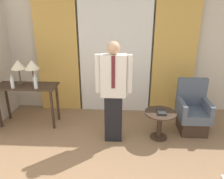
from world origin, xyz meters
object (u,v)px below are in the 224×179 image
bottle_near_edge (36,83)px  armchair (192,113)px  side_table (160,120)px  table_lamp_right (32,66)px  table_lamp_left (18,65)px  person (113,90)px  desk (27,93)px  book (161,112)px  bottle_by_lamp (12,83)px

bottle_near_edge → armchair: (2.83, 0.06, -0.56)m
side_table → table_lamp_right: bearing=168.7°
table_lamp_left → person: person is taller
table_lamp_left → table_lamp_right: bearing=0.0°
desk → armchair: size_ratio=1.20×
armchair → side_table: armchair is taller
desk → table_lamp_right: (0.13, 0.07, 0.51)m
table_lamp_left → book: size_ratio=2.08×
armchair → book: armchair is taller
desk → bottle_by_lamp: (-0.17, -0.16, 0.25)m
bottle_by_lamp → bottle_near_edge: bearing=0.9°
table_lamp_right → armchair: table_lamp_right is taller
bottle_near_edge → book: size_ratio=1.18×
table_lamp_right → side_table: (2.32, -0.46, -0.82)m
side_table → book: book is taller
bottle_near_edge → person: bearing=-13.4°
table_lamp_left → armchair: bearing=-3.0°
table_lamp_left → bottle_near_edge: size_ratio=1.76×
armchair → side_table: bearing=-154.9°
desk → side_table: (2.45, -0.39, -0.31)m
table_lamp_left → side_table: (2.58, -0.46, -0.82)m
bottle_near_edge → book: bearing=-6.6°
desk → table_lamp_right: size_ratio=2.48×
armchair → book: 0.71m
book → table_lamp_left: bearing=169.5°
table_lamp_right → armchair: size_ratio=0.48×
table_lamp_right → side_table: bearing=-11.3°
desk → bottle_near_edge: bearing=-31.0°
table_lamp_left → bottle_by_lamp: bearing=-99.5°
bottle_near_edge → desk: bearing=149.0°
table_lamp_right → bottle_by_lamp: size_ratio=1.82×
desk → side_table: desk is taller
desk → bottle_by_lamp: bottle_by_lamp is taller
table_lamp_left → person: 1.89m
armchair → side_table: 0.70m
person → book: size_ratio=7.63×
bottle_by_lamp → book: (2.63, -0.25, -0.39)m
side_table → armchair: bearing=25.1°
bottle_near_edge → armchair: bearing=1.2°
bottle_by_lamp → person: size_ratio=0.15×
person → armchair: (1.43, 0.39, -0.58)m
desk → bottle_near_edge: (0.25, -0.15, 0.25)m
table_lamp_left → side_table: size_ratio=0.87×
bottle_near_edge → armchair: bottle_near_edge is taller
table_lamp_left → bottle_near_edge: (0.38, -0.23, -0.25)m
desk → side_table: bearing=-9.0°
person → book: (0.81, 0.08, -0.42)m
table_lamp_left → bottle_by_lamp: table_lamp_left is taller
desk → armchair: 3.10m
table_lamp_right → book: table_lamp_right is taller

